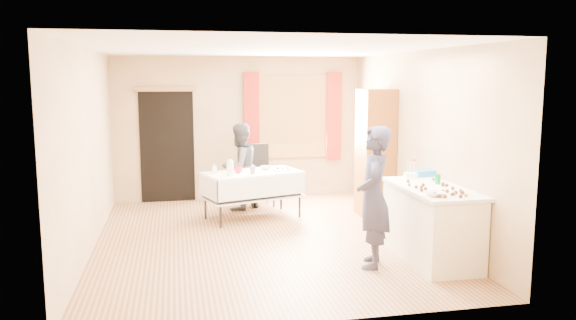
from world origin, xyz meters
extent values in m
cube|color=#9E7047|center=(0.00, 0.00, -0.01)|extent=(4.50, 5.50, 0.02)
cube|color=white|center=(0.00, 0.00, 2.61)|extent=(4.50, 5.50, 0.02)
cube|color=tan|center=(0.00, 2.76, 1.30)|extent=(4.50, 0.02, 2.60)
cube|color=tan|center=(0.00, -2.76, 1.30)|extent=(4.50, 0.02, 2.60)
cube|color=tan|center=(-2.26, 0.00, 1.30)|extent=(0.02, 5.50, 2.60)
cube|color=tan|center=(2.26, 0.00, 1.30)|extent=(0.02, 5.50, 2.60)
cube|color=olive|center=(1.00, 2.72, 1.50)|extent=(1.32, 0.06, 1.52)
cube|color=white|center=(1.00, 2.71, 1.50)|extent=(1.20, 0.02, 1.40)
cube|color=maroon|center=(0.22, 2.67, 1.50)|extent=(0.28, 0.06, 1.65)
cube|color=maroon|center=(1.78, 2.67, 1.50)|extent=(0.28, 0.06, 1.65)
cube|color=black|center=(-1.30, 2.73, 1.00)|extent=(0.95, 0.04, 2.00)
cube|color=olive|center=(-1.30, 2.70, 2.02)|extent=(1.05, 0.06, 0.08)
cube|color=brown|center=(1.99, 0.99, 1.02)|extent=(0.50, 0.60, 2.04)
cube|color=#F4EACC|center=(1.89, -1.27, 0.43)|extent=(0.68, 1.49, 0.86)
cube|color=silver|center=(1.89, -1.27, 0.89)|extent=(0.74, 1.55, 0.04)
cube|color=silver|center=(0.03, 1.19, 0.73)|extent=(1.64, 1.16, 0.04)
cube|color=black|center=(0.28, 2.05, 0.47)|extent=(0.50, 0.50, 0.06)
cube|color=black|center=(0.24, 2.25, 0.75)|extent=(0.44, 0.11, 0.63)
imported|color=#23243D|center=(1.10, -1.36, 0.84)|extent=(0.87, 0.79, 1.67)
imported|color=black|center=(-0.10, 1.84, 0.73)|extent=(1.24, 1.23, 1.46)
cylinder|color=#059427|center=(2.03, -1.12, 0.97)|extent=(0.08, 0.08, 0.12)
imported|color=white|center=(1.67, -1.78, 0.94)|extent=(0.26, 0.26, 0.05)
cube|color=white|center=(1.85, -0.70, 0.95)|extent=(0.16, 0.12, 0.08)
cube|color=#1D76C2|center=(2.11, -0.54, 0.95)|extent=(0.33, 0.25, 0.08)
cylinder|color=silver|center=(-0.35, 0.94, 0.86)|extent=(0.15, 0.15, 0.22)
imported|color=red|center=(-0.20, 1.15, 0.80)|extent=(0.14, 0.14, 0.10)
imported|color=red|center=(0.01, 1.05, 0.80)|extent=(0.18, 0.18, 0.10)
imported|color=white|center=(0.27, 1.40, 0.78)|extent=(0.28, 0.28, 0.05)
cube|color=white|center=(0.52, 1.24, 0.76)|extent=(0.32, 0.26, 0.02)
imported|color=white|center=(-0.57, 1.18, 0.83)|extent=(0.08, 0.08, 0.15)
sphere|color=#3F2314|center=(1.99, -1.90, 0.93)|extent=(0.04, 0.04, 0.04)
sphere|color=#381B0D|center=(2.06, -1.30, 0.93)|extent=(0.04, 0.04, 0.04)
sphere|color=#381B0D|center=(1.89, -1.64, 0.93)|extent=(0.04, 0.04, 0.04)
sphere|color=#381B0D|center=(1.64, -1.51, 0.93)|extent=(0.04, 0.04, 0.04)
sphere|color=#381B0D|center=(2.06, -1.65, 0.93)|extent=(0.04, 0.04, 0.04)
sphere|color=#381B0D|center=(1.79, -1.22, 0.93)|extent=(0.04, 0.04, 0.04)
sphere|color=#3F2314|center=(2.04, -1.73, 0.93)|extent=(0.04, 0.04, 0.04)
sphere|color=#381B0D|center=(2.03, -1.27, 0.93)|extent=(0.04, 0.04, 0.04)
sphere|color=#381B0D|center=(1.84, -1.63, 0.93)|extent=(0.04, 0.04, 0.04)
sphere|color=#381B0D|center=(2.08, -0.91, 0.93)|extent=(0.04, 0.04, 0.04)
sphere|color=#381B0D|center=(2.04, -1.49, 0.93)|extent=(0.04, 0.04, 0.04)
sphere|color=#381B0D|center=(1.71, -1.46, 0.93)|extent=(0.04, 0.04, 0.04)
sphere|color=#3F2314|center=(1.91, -1.77, 0.93)|extent=(0.04, 0.04, 0.04)
sphere|color=#381B0D|center=(1.70, -1.36, 0.93)|extent=(0.04, 0.04, 0.04)
sphere|color=#381B0D|center=(1.68, -1.76, 0.93)|extent=(0.04, 0.04, 0.04)
sphere|color=#381B0D|center=(1.73, -1.90, 0.93)|extent=(0.04, 0.04, 0.04)
sphere|color=#381B0D|center=(2.04, -1.69, 0.93)|extent=(0.04, 0.04, 0.04)
sphere|color=#381B0D|center=(1.71, -0.96, 0.93)|extent=(0.04, 0.04, 0.04)
sphere|color=#3F2314|center=(1.62, -1.19, 0.93)|extent=(0.04, 0.04, 0.04)
sphere|color=#381B0D|center=(2.09, -1.00, 0.93)|extent=(0.04, 0.04, 0.04)
sphere|color=#381B0D|center=(1.96, -1.72, 0.93)|extent=(0.04, 0.04, 0.04)
sphere|color=#381B0D|center=(2.02, -1.75, 0.93)|extent=(0.04, 0.04, 0.04)
sphere|color=#381B0D|center=(1.65, -1.33, 0.93)|extent=(0.04, 0.04, 0.04)
sphere|color=#381B0D|center=(1.91, -1.92, 0.93)|extent=(0.04, 0.04, 0.04)
sphere|color=#3F2314|center=(2.07, -0.98, 0.93)|extent=(0.04, 0.04, 0.04)
sphere|color=#381B0D|center=(1.86, -1.81, 0.93)|extent=(0.04, 0.04, 0.04)
sphere|color=#381B0D|center=(2.06, -1.20, 0.93)|extent=(0.04, 0.04, 0.04)
sphere|color=#381B0D|center=(1.68, -1.87, 0.93)|extent=(0.04, 0.04, 0.04)
sphere|color=#381B0D|center=(1.77, -1.65, 0.93)|extent=(0.04, 0.04, 0.04)
camera|label=1|loc=(-1.16, -7.47, 2.23)|focal=35.00mm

